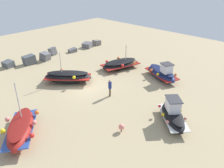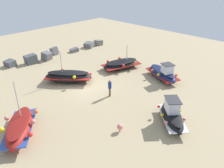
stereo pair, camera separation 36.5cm
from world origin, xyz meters
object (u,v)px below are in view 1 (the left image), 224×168
Objects in this scene: fishing_boat_2 at (173,115)px; fishing_boat_4 at (68,77)px; fishing_boat_1 at (120,64)px; person_walking at (110,87)px; fishing_boat_3 at (21,128)px; fishing_boat_0 at (162,73)px; mooring_buoy_0 at (121,127)px.

fishing_boat_2 is 0.79× the size of fishing_boat_4.
fishing_boat_1 is 6.88m from person_walking.
fishing_boat_2 reaches higher than person_walking.
fishing_boat_3 reaches higher than fishing_boat_2.
fishing_boat_3 is at bearing -74.19° from fishing_boat_0.
fishing_boat_1 is 1.06× the size of fishing_boat_3.
person_walking is at bearing 123.54° from fishing_boat_3.
fishing_boat_2 is 0.81× the size of fishing_boat_3.
fishing_boat_0 is at bearing -8.90° from fishing_boat_2.
fishing_boat_0 is 7.60× the size of mooring_buoy_0.
fishing_boat_1 is at bearing -146.36° from fishing_boat_0.
fishing_boat_1 reaches higher than person_walking.
fishing_boat_4 reaches higher than fishing_boat_0.
fishing_boat_3 is at bearing 137.66° from mooring_buoy_0.
person_walking is at bearing 49.03° from fishing_boat_1.
fishing_boat_4 reaches higher than mooring_buoy_0.
fishing_boat_1 is at bearing 42.10° from mooring_buoy_0.
fishing_boat_0 is 10.12m from fishing_boat_4.
fishing_boat_4 is 9.81m from mooring_buoy_0.
fishing_boat_3 is 8.93m from fishing_boat_4.
fishing_boat_1 is (-0.97, 5.19, -0.13)m from fishing_boat_0.
fishing_boat_4 is at bearing -108.01° from fishing_boat_0.
fishing_boat_3 reaches higher than mooring_buoy_0.
person_walking is 2.72× the size of mooring_buoy_0.
mooring_buoy_0 is at bearing 114.13° from person_walking.
fishing_boat_2 is 2.28× the size of person_walking.
fishing_boat_2 is 6.42m from person_walking.
fishing_boat_4 is at bearing 49.05° from fishing_boat_2.
mooring_buoy_0 is (-8.94, -8.07, -0.13)m from fishing_boat_1.
fishing_boat_1 is 12.05m from mooring_buoy_0.
fishing_boat_1 is 1.03× the size of fishing_boat_4.
fishing_boat_3 reaches higher than fishing_boat_0.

